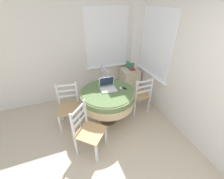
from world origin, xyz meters
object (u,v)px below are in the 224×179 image
Objects in this scene: dining_chair_camera_near at (88,131)px; corner_cabinet at (129,80)px; storage_box at (130,65)px; dining_chair_near_back_window at (100,85)px; round_dining_table at (108,97)px; computer_mouse at (121,88)px; book_on_cabinet at (132,69)px; cell_phone at (124,88)px; dining_chair_near_right_window at (139,95)px; laptop at (108,87)px; dining_chair_left_flank at (69,107)px.

dining_chair_camera_near is 2.18m from corner_cabinet.
dining_chair_near_back_window is at bearing -167.59° from storage_box.
round_dining_table is 0.82m from dining_chair_camera_near.
computer_mouse reaches higher than book_on_cabinet.
round_dining_table is at bearing -134.97° from storage_box.
dining_chair_near_back_window is (-0.27, 0.83, -0.33)m from cell_phone.
dining_chair_near_right_window is at bearing -102.48° from corner_cabinet.
dining_chair_camera_near is (-0.56, -0.58, -0.18)m from round_dining_table.
dining_chair_near_back_window is (0.08, 0.81, -0.18)m from round_dining_table.
book_on_cabinet is (1.02, 0.91, 0.08)m from round_dining_table.
computer_mouse is at bearing 172.74° from cell_phone.
dining_chair_near_right_window is 0.91m from corner_cabinet.
book_on_cabinet is (0.98, 0.82, -0.11)m from laptop.
dining_chair_near_right_window is (0.71, -0.73, 0.00)m from dining_chair_near_back_window.
corner_cabinet is (0.95, 0.87, -0.47)m from laptop.
dining_chair_camera_near is 5.21× the size of storage_box.
dining_chair_near_right_window is (0.52, 0.09, -0.34)m from computer_mouse.
dining_chair_near_back_window is at bearing 134.24° from dining_chair_near_right_window.
corner_cabinet is 0.44m from storage_box.
laptop reaches higher than dining_chair_near_right_window.
laptop is at bearing -136.56° from storage_box.
dining_chair_left_flank is (-1.06, 0.23, -0.34)m from computer_mouse.
corner_cabinet is (0.91, 0.15, -0.10)m from dining_chair_near_back_window.
laptop reaches higher than round_dining_table.
laptop is 0.36× the size of dining_chair_near_right_window.
dining_chair_camera_near is (-0.59, -0.66, -0.37)m from laptop.
dining_chair_near_back_window is at bearing 103.47° from computer_mouse.
dining_chair_near_right_window is at bearing -103.01° from storage_box.
dining_chair_camera_near is at bearing -114.69° from dining_chair_near_back_window.
round_dining_table is at bearing -138.19° from book_on_cabinet.
dining_chair_near_back_window reaches higher than computer_mouse.
book_on_cabinet is (0.74, 0.93, -0.09)m from computer_mouse.
dining_chair_left_flank is at bearing -155.82° from storage_box.
dining_chair_camera_near reaches higher than cell_phone.
dining_chair_near_back_window and dining_chair_camera_near have the same top height.
cell_phone reaches higher than round_dining_table.
round_dining_table is 1.59× the size of corner_cabinet.
dining_chair_near_right_window is 1.34× the size of corner_cabinet.
round_dining_table is at bearing -136.02° from corner_cabinet.
computer_mouse is (0.24, -0.10, -0.03)m from laptop.
corner_cabinet is at bearing 77.52° from dining_chair_near_right_window.
book_on_cabinet is (1.79, 0.70, 0.26)m from dining_chair_left_flank.
book_on_cabinet is (0.94, 0.10, 0.26)m from dining_chair_near_back_window.
corner_cabinet is at bearing 53.79° from computer_mouse.
laptop is at bearing 160.37° from cell_phone.
computer_mouse is 0.47× the size of storage_box.
computer_mouse is 1.19m from book_on_cabinet.
cell_phone is 0.13× the size of dining_chair_left_flank.
round_dining_table is 1.18× the size of dining_chair_near_back_window.
computer_mouse reaches higher than cell_phone.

